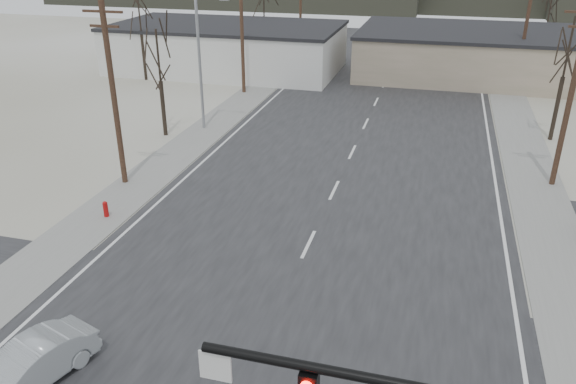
# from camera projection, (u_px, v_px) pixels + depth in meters

# --- Properties ---
(ground) EXTENTS (140.00, 140.00, 0.00)m
(ground) POSITION_uv_depth(u_px,v_px,m) (251.00, 366.00, 18.15)
(ground) COLOR silver
(ground) RESTS_ON ground
(main_road) EXTENTS (18.00, 110.00, 0.05)m
(main_road) POSITION_uv_depth(u_px,v_px,m) (338.00, 183.00, 31.26)
(main_road) COLOR black
(main_road) RESTS_ON ground
(cross_road) EXTENTS (90.00, 10.00, 0.04)m
(cross_road) POSITION_uv_depth(u_px,v_px,m) (251.00, 365.00, 18.14)
(cross_road) COLOR black
(cross_road) RESTS_ON ground
(sidewalk_left) EXTENTS (3.00, 90.00, 0.06)m
(sidewalk_left) POSITION_uv_depth(u_px,v_px,m) (198.00, 137.00, 38.16)
(sidewalk_left) COLOR gray
(sidewalk_left) RESTS_ON ground
(sidewalk_right) EXTENTS (3.00, 90.00, 0.06)m
(sidewalk_right) POSITION_uv_depth(u_px,v_px,m) (530.00, 169.00, 33.09)
(sidewalk_right) COLOR gray
(sidewalk_right) RESTS_ON ground
(fire_hydrant) EXTENTS (0.24, 0.24, 0.87)m
(fire_hydrant) POSITION_uv_depth(u_px,v_px,m) (106.00, 209.00, 27.40)
(fire_hydrant) COLOR #A50C0C
(fire_hydrant) RESTS_ON ground
(building_left_far) EXTENTS (22.30, 12.30, 4.50)m
(building_left_far) POSITION_uv_depth(u_px,v_px,m) (227.00, 47.00, 56.00)
(building_left_far) COLOR silver
(building_left_far) RESTS_ON ground
(building_right_far) EXTENTS (26.30, 14.30, 4.30)m
(building_right_far) POSITION_uv_depth(u_px,v_px,m) (499.00, 54.00, 53.32)
(building_right_far) COLOR tan
(building_right_far) RESTS_ON ground
(upole_left_b) EXTENTS (2.20, 0.30, 10.00)m
(upole_left_b) POSITION_uv_depth(u_px,v_px,m) (113.00, 91.00, 29.19)
(upole_left_b) COLOR #493022
(upole_left_b) RESTS_ON ground
(upole_left_c) EXTENTS (2.20, 0.30, 10.00)m
(upole_left_c) POSITION_uv_depth(u_px,v_px,m) (242.00, 31.00, 46.68)
(upole_left_c) COLOR #493022
(upole_left_c) RESTS_ON ground
(upole_left_d) EXTENTS (2.20, 0.30, 10.00)m
(upole_left_d) POSITION_uv_depth(u_px,v_px,m) (301.00, 4.00, 64.16)
(upole_left_d) COLOR #493022
(upole_left_d) RESTS_ON ground
(upole_right_a) EXTENTS (2.20, 0.30, 10.00)m
(upole_right_a) POSITION_uv_depth(u_px,v_px,m) (572.00, 92.00, 28.93)
(upole_right_a) COLOR #493022
(upole_right_a) RESTS_ON ground
(upole_right_b) EXTENTS (2.20, 0.30, 10.00)m
(upole_right_b) POSITION_uv_depth(u_px,v_px,m) (526.00, 28.00, 48.17)
(upole_right_b) COLOR #493022
(upole_right_b) RESTS_ON ground
(streetlight_main) EXTENTS (2.40, 0.25, 9.00)m
(streetlight_main) POSITION_uv_depth(u_px,v_px,m) (202.00, 57.00, 37.82)
(streetlight_main) COLOR gray
(streetlight_main) RESTS_ON ground
(tree_left_near) EXTENTS (3.30, 3.30, 7.35)m
(tree_left_near) POSITION_uv_depth(u_px,v_px,m) (158.00, 59.00, 36.54)
(tree_left_near) COLOR #2C241B
(tree_left_near) RESTS_ON ground
(tree_right_mid) EXTENTS (3.74, 3.74, 8.33)m
(tree_right_mid) POSITION_uv_depth(u_px,v_px,m) (568.00, 51.00, 35.39)
(tree_right_mid) COLOR #2C241B
(tree_right_mid) RESTS_ON ground
(tree_right_far) EXTENTS (3.52, 3.52, 7.84)m
(tree_right_far) POSITION_uv_depth(u_px,v_px,m) (550.00, 8.00, 57.67)
(tree_right_far) COLOR #2C241B
(tree_right_far) RESTS_ON ground
(tree_left_mid) EXTENTS (3.96, 3.96, 8.82)m
(tree_left_mid) POSITION_uv_depth(u_px,v_px,m) (139.00, 11.00, 50.49)
(tree_left_mid) COLOR #2C241B
(tree_left_mid) RESTS_ON ground
(sedan_crossing) EXTENTS (2.75, 4.47, 1.39)m
(sedan_crossing) POSITION_uv_depth(u_px,v_px,m) (30.00, 365.00, 17.13)
(sedan_crossing) COLOR #9DA2A7
(sedan_crossing) RESTS_ON main_road
(car_far_a) EXTENTS (3.09, 5.31, 1.45)m
(car_far_a) POSITION_uv_depth(u_px,v_px,m) (393.00, 64.00, 55.64)
(car_far_a) COLOR black
(car_far_a) RESTS_ON main_road
(car_far_b) EXTENTS (2.65, 4.03, 1.28)m
(car_far_b) POSITION_uv_depth(u_px,v_px,m) (326.00, 52.00, 61.55)
(car_far_b) COLOR black
(car_far_b) RESTS_ON main_road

